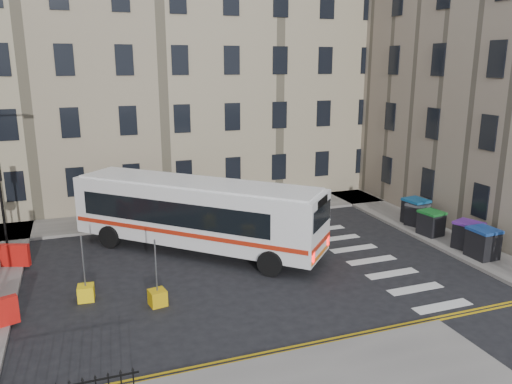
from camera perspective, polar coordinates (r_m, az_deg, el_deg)
ground at (r=23.01m, az=2.93°, el=-8.03°), size 120.00×120.00×0.00m
pavement_north at (r=29.57m, az=-14.54°, el=-3.18°), size 36.00×3.20×0.15m
pavement_east at (r=30.52m, az=15.71°, el=-2.70°), size 2.40×26.00×0.15m
terrace_north at (r=35.09m, az=-18.28°, el=13.46°), size 38.30×10.80×17.20m
traffic_light_nw at (r=26.97m, az=-27.21°, el=0.14°), size 0.28×0.22×4.10m
bus at (r=23.94m, az=-6.82°, el=-2.29°), size 10.85×10.49×3.35m
wheelie_bin_a at (r=25.15m, az=24.50°, el=-5.31°), size 1.13×1.29×1.39m
wheelie_bin_b at (r=26.06m, az=23.06°, el=-4.56°), size 1.39×1.49×1.33m
wheelie_bin_c at (r=27.45m, az=19.37°, el=-3.34°), size 1.16×1.29×1.27m
wheelie_bin_d at (r=28.80m, az=17.94°, el=-2.47°), size 1.32×1.39×1.21m
wheelie_bin_e at (r=29.09m, az=17.76°, el=-2.10°), size 1.26×1.40×1.39m
bollard_yellow at (r=20.49m, az=-18.85°, el=-10.86°), size 0.65×0.65×0.60m
bollard_chevron at (r=19.42m, az=-11.19°, el=-11.76°), size 0.70×0.70×0.60m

